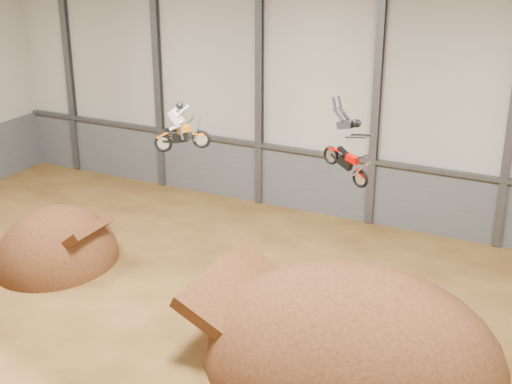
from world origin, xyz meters
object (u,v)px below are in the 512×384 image
landing_ramp (351,360)px  fmx_rider_a (183,124)px  fmx_rider_b (344,141)px  takeoff_ramp (59,262)px

landing_ramp → fmx_rider_a: size_ratio=4.76×
fmx_rider_b → fmx_rider_a: bearing=-162.0°
landing_ramp → fmx_rider_a: 11.39m
fmx_rider_a → landing_ramp: bearing=-27.4°
landing_ramp → takeoff_ramp: bearing=174.4°
takeoff_ramp → fmx_rider_a: bearing=2.8°
fmx_rider_b → takeoff_ramp: bearing=-159.1°
fmx_rider_a → fmx_rider_b: fmx_rider_b is taller
fmx_rider_b → landing_ramp: bearing=-30.8°
takeoff_ramp → landing_ramp: (15.36, -1.50, 0.00)m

